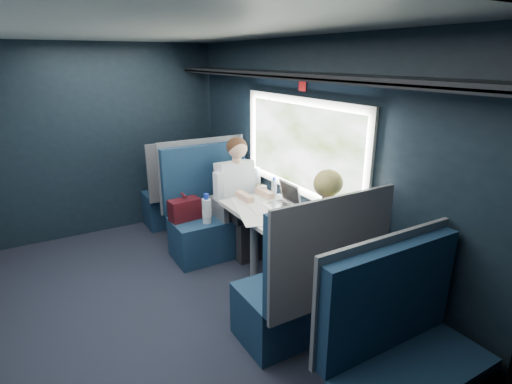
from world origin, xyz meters
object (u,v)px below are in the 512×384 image
seat_bay_far (307,290)px  man (240,192)px  seat_bay_near (212,216)px  table (268,218)px  seat_row_front (184,194)px  woman (321,238)px  bottle_small (274,187)px  seat_row_back (403,366)px  laptop (285,200)px  cup (263,190)px

seat_bay_far → man: (0.25, 1.57, 0.30)m
seat_bay_near → table: bearing=-77.3°
seat_row_front → table: bearing=-84.2°
woman → bottle_small: bearing=77.8°
woman → seat_bay_far: bearing=-146.2°
seat_row_back → man: 2.53m
laptop → bottle_small: size_ratio=1.65×
laptop → cup: bearing=87.3°
seat_row_front → bottle_small: (0.48, -1.44, 0.42)m
seat_row_front → man: size_ratio=0.88×
table → cup: cup is taller
man → laptop: man is taller
laptop → cup: laptop is taller
seat_bay_near → seat_row_front: size_ratio=1.09×
laptop → table: bearing=-178.2°
seat_row_back → woman: woman is taller
table → seat_row_front: seat_row_front is taller
seat_bay_far → laptop: 1.04m
table → laptop: bearing=1.8°
seat_row_back → bottle_small: (0.48, 2.16, 0.42)m
man → table: bearing=-95.5°
table → cup: 0.50m
bottle_small → cup: size_ratio=2.19×
seat_bay_near → bottle_small: bearing=-46.1°
table → seat_bay_near: seat_bay_near is taller
table → seat_row_front: 1.82m
bottle_small → seat_bay_far: bearing=-111.2°
seat_bay_near → seat_row_front: bearing=89.1°
seat_row_front → woman: 2.54m
seat_row_back → cup: 2.30m
seat_row_front → seat_row_back: bearing=-90.0°
table → woman: 0.71m
seat_bay_far → laptop: seat_bay_far is taller
table → seat_row_back: bearing=-95.8°
woman → seat_row_front: bearing=95.7°
cup → seat_bay_near: bearing=133.5°
seat_bay_far → seat_row_back: size_ratio=1.09×
woman → seat_row_back: bearing=-102.9°
table → cup: (0.21, 0.44, 0.12)m
woman → bottle_small: woman is taller
table → woman: woman is taller
table → bottle_small: bearing=50.4°
cup → seat_row_front: bearing=106.3°
cup → laptop: bearing=-92.7°
seat_bay_far → seat_row_back: seat_bay_far is taller
man → woman: size_ratio=1.00×
seat_row_front → cup: size_ratio=12.80×
seat_bay_far → bottle_small: bearing=68.8°
bottle_small → seat_row_front: bearing=108.5°
seat_bay_near → laptop: size_ratio=3.85×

